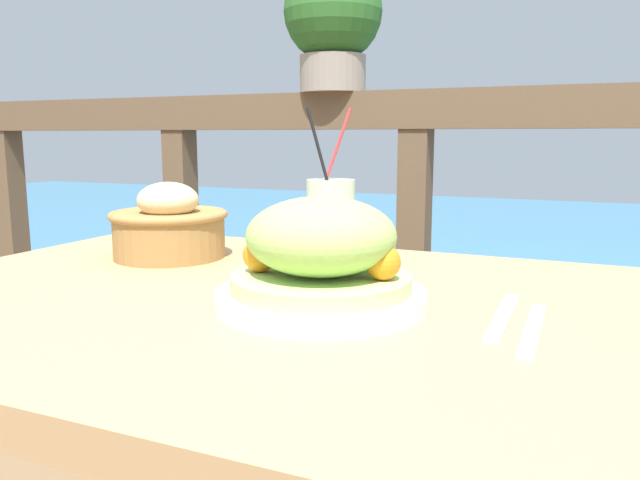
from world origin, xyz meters
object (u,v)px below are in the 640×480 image
bread_basket (169,226)px  potted_plant (333,21)px  salad_plate (321,260)px  drink_glass (331,220)px

bread_basket → potted_plant: 0.77m
salad_plate → drink_glass: (-0.09, 0.25, 0.01)m
drink_glass → bread_basket: size_ratio=1.26×
salad_plate → drink_glass: 0.27m
drink_glass → bread_basket: (-0.25, -0.07, -0.01)m
drink_glass → potted_plant: 0.74m
salad_plate → potted_plant: 0.98m
potted_plant → drink_glass: bearing=-67.6°
bread_basket → potted_plant: bearing=88.6°
salad_plate → drink_glass: bearing=110.4°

